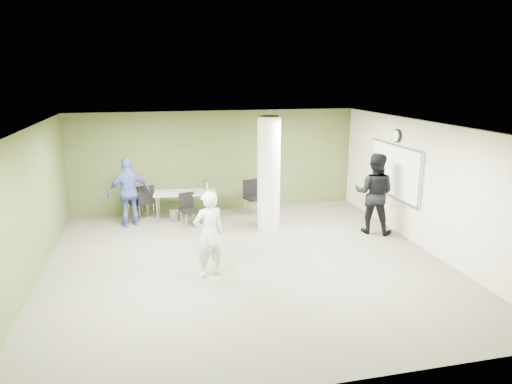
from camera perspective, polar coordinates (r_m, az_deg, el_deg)
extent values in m
plane|color=#595846|center=(9.53, -1.27, -8.75)|extent=(8.00, 8.00, 0.00)
plane|color=white|center=(8.81, -1.37, 8.24)|extent=(8.00, 8.00, 0.00)
cube|color=#4C5729|center=(12.92, -4.94, 3.90)|extent=(8.00, 2.80, 0.02)
cube|color=#4C5729|center=(9.17, -26.61, -1.99)|extent=(0.02, 8.00, 2.80)
cube|color=beige|center=(10.60, 20.36, 0.71)|extent=(0.02, 8.00, 2.80)
cylinder|color=silver|center=(11.19, 1.61, 2.30)|extent=(0.56, 0.56, 2.80)
cube|color=silver|center=(11.54, 16.89, 2.56)|extent=(0.04, 2.30, 1.30)
cube|color=white|center=(11.53, 16.78, 2.56)|extent=(0.02, 2.20, 1.20)
cylinder|color=black|center=(11.41, 17.20, 6.74)|extent=(0.05, 0.32, 0.32)
cylinder|color=white|center=(11.39, 17.07, 6.74)|extent=(0.02, 0.26, 0.26)
cube|color=#9B9C96|center=(12.17, -8.86, -0.06)|extent=(1.67, 0.86, 0.04)
cylinder|color=silver|center=(12.05, -12.25, -2.25)|extent=(0.04, 0.04, 0.72)
cylinder|color=silver|center=(11.99, -5.38, -2.05)|extent=(0.04, 0.04, 0.72)
cylinder|color=silver|center=(12.58, -12.04, -1.52)|extent=(0.04, 0.04, 0.72)
cylinder|color=silver|center=(12.53, -5.46, -1.33)|extent=(0.04, 0.04, 0.72)
cylinder|color=#1C542E|center=(12.42, -6.47, 1.01)|extent=(0.07, 0.07, 0.25)
cylinder|color=#B2B2B7|center=(12.30, -6.13, 0.72)|extent=(0.06, 0.06, 0.18)
cylinder|color=#4C4C4C|center=(12.25, -10.17, -2.91)|extent=(0.25, 0.25, 0.29)
cube|color=black|center=(12.68, -14.62, -1.17)|extent=(0.58, 0.58, 0.05)
cube|color=black|center=(12.43, -14.36, -0.30)|extent=(0.42, 0.19, 0.44)
cylinder|color=silver|center=(12.97, -14.06, -1.85)|extent=(0.02, 0.02, 0.42)
cylinder|color=silver|center=(12.85, -15.62, -2.10)|extent=(0.02, 0.02, 0.42)
cylinder|color=silver|center=(12.63, -13.47, -2.25)|extent=(0.02, 0.02, 0.42)
cylinder|color=silver|center=(12.51, -15.06, -2.51)|extent=(0.02, 0.02, 0.42)
cube|color=black|center=(12.54, -13.88, -1.21)|extent=(0.61, 0.61, 0.05)
cube|color=black|center=(12.28, -13.58, -0.29)|extent=(0.43, 0.20, 0.46)
cylinder|color=silver|center=(12.85, -13.32, -1.92)|extent=(0.02, 0.02, 0.44)
cylinder|color=silver|center=(12.72, -14.94, -2.19)|extent=(0.02, 0.02, 0.44)
cylinder|color=silver|center=(12.50, -12.66, -2.34)|extent=(0.02, 0.02, 0.44)
cylinder|color=silver|center=(12.37, -14.32, -2.62)|extent=(0.02, 0.02, 0.44)
cube|color=black|center=(11.69, -8.27, -2.31)|extent=(0.54, 0.54, 0.05)
cube|color=black|center=(11.80, -8.70, -1.01)|extent=(0.39, 0.17, 0.41)
cylinder|color=silver|center=(11.54, -8.67, -3.67)|extent=(0.02, 0.02, 0.39)
cylinder|color=silver|center=(11.67, -7.11, -3.40)|extent=(0.02, 0.02, 0.39)
cylinder|color=silver|center=(11.84, -9.35, -3.22)|extent=(0.02, 0.02, 0.39)
cylinder|color=silver|center=(11.98, -7.82, -2.97)|extent=(0.02, 0.02, 0.39)
cube|color=black|center=(12.52, -0.20, -0.79)|extent=(0.61, 0.61, 0.05)
cube|color=black|center=(12.63, -0.73, 0.56)|extent=(0.44, 0.19, 0.46)
cylinder|color=silver|center=(12.32, -0.49, -2.21)|extent=(0.02, 0.02, 0.44)
cylinder|color=silver|center=(12.53, 1.04, -1.93)|extent=(0.02, 0.02, 0.44)
cylinder|color=silver|center=(12.64, -1.43, -1.77)|extent=(0.02, 0.02, 0.44)
cylinder|color=silver|center=(12.84, 0.07, -1.51)|extent=(0.02, 0.02, 0.44)
imported|color=silver|center=(8.67, -5.91, -5.27)|extent=(0.71, 0.57, 1.68)
imported|color=black|center=(11.34, 14.55, -0.17)|extent=(1.21, 1.15, 1.96)
imported|color=#4052A0|center=(11.91, -15.57, -0.02)|extent=(1.12, 0.71, 1.77)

